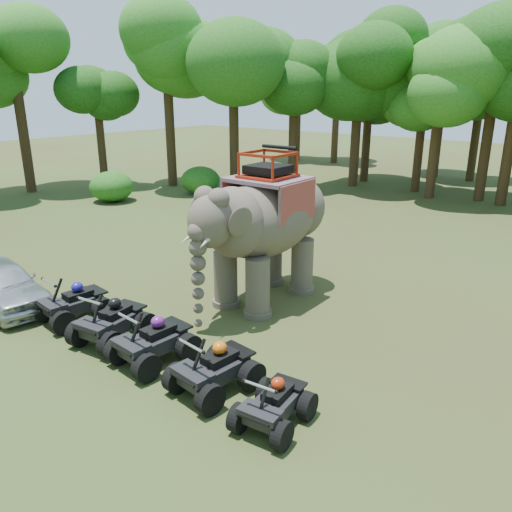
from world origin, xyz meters
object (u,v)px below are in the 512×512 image
at_px(elephant, 265,227).
at_px(atv_0, 73,298).
at_px(atv_1, 111,316).
at_px(parked_car, 2,284).
at_px(atv_4, 274,398).
at_px(atv_2, 153,335).
at_px(atv_3, 214,362).

height_order(elephant, atv_0, elephant).
bearing_deg(atv_1, parked_car, -179.16).
bearing_deg(atv_4, parked_car, 176.78).
bearing_deg(atv_1, atv_2, -8.69).
relative_size(atv_0, atv_4, 1.15).
bearing_deg(atv_1, elephant, 65.51).
bearing_deg(atv_3, atv_4, 1.30).
height_order(atv_0, atv_3, same).
height_order(elephant, atv_2, elephant).
relative_size(atv_1, atv_2, 1.00).
bearing_deg(atv_0, atv_4, 4.15).
xyz_separation_m(atv_0, atv_1, (1.81, -0.05, 0.02)).
height_order(atv_0, atv_4, atv_0).
relative_size(elephant, parked_car, 1.33).
xyz_separation_m(parked_car, atv_3, (7.82, 0.78, -0.02)).
bearing_deg(atv_1, atv_4, -9.45).
height_order(elephant, atv_1, elephant).
bearing_deg(elephant, parked_car, -137.57).
relative_size(elephant, atv_2, 2.90).
bearing_deg(parked_car, atv_2, -78.43).
distance_m(elephant, atv_1, 5.04).
distance_m(elephant, parked_car, 7.89).
bearing_deg(atv_0, atv_2, 4.28).
height_order(elephant, parked_car, elephant).
bearing_deg(atv_0, parked_car, -157.62).
bearing_deg(elephant, atv_3, -65.11).
relative_size(parked_car, atv_2, 2.18).
bearing_deg(parked_car, atv_0, -68.14).
relative_size(atv_1, atv_4, 1.19).
height_order(atv_0, atv_1, atv_1).
bearing_deg(parked_car, atv_3, -79.79).
distance_m(atv_1, atv_2, 1.61).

